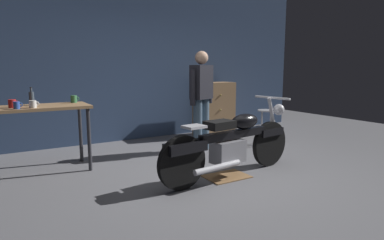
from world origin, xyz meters
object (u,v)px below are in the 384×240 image
Objects in this scene: wooden_dresser at (214,109)px; mug_blue_enamel at (17,105)px; shop_stool at (266,118)px; bottle at (32,98)px; motorcycle at (232,142)px; mug_white_ceramic at (33,104)px; mug_red_diner at (12,104)px; person_standing at (201,96)px; mug_green_speckled at (74,99)px.

wooden_dresser is 10.56× the size of mug_blue_enamel.
shop_stool is 3.86m from bottle.
motorcycle is 1.98× the size of wooden_dresser.
wooden_dresser is 3.70m from mug_white_ceramic.
bottle is (-2.15, 1.58, 0.55)m from motorcycle.
mug_red_diner is (-2.38, 1.39, 0.50)m from motorcycle.
person_standing is at bearing -133.89° from wooden_dresser.
mug_white_ceramic is 0.34m from bottle.
motorcycle is 18.60× the size of mug_white_ceramic.
wooden_dresser is at bearing -155.11° from person_standing.
motorcycle reaches higher than shop_stool.
bottle is at bearing 61.07° from mug_blue_enamel.
wooden_dresser is 3.88m from mug_blue_enamel.
mug_green_speckled is (-2.94, -0.72, 0.40)m from wooden_dresser.
mug_red_diner reaches higher than shop_stool.
person_standing is 2.76m from mug_blue_enamel.
person_standing is 2.56m from bottle.
mug_white_ceramic is at bearing -33.46° from mug_red_diner.
motorcycle is at bearing -36.29° from bottle.
person_standing is 13.40× the size of mug_red_diner.
mug_white_ceramic is at bearing -93.29° from bottle.
mug_blue_enamel is at bearing -162.97° from wooden_dresser.
mug_white_ceramic is at bearing -18.31° from person_standing.
mug_red_diner is at bearing 142.88° from motorcycle.
mug_green_speckled reaches higher than motorcycle.
mug_blue_enamel is (-2.35, 1.22, 0.50)m from motorcycle.
bottle is at bearing 86.71° from mug_white_ceramic.
bottle reaches higher than wooden_dresser.
person_standing is 14.23× the size of mug_white_ceramic.
wooden_dresser is 8.83× the size of mug_red_diner.
shop_stool is 3.32m from mug_green_speckled.
mug_blue_enamel is at bearing -118.93° from bottle.
motorcycle is at bearing -119.83° from wooden_dresser.
mug_blue_enamel is 0.87× the size of mug_green_speckled.
shop_stool is at bearing -1.52° from mug_blue_enamel.
mug_green_speckled reaches higher than shop_stool.
motorcycle is at bearing -45.61° from mug_green_speckled.
wooden_dresser is (-0.30, 1.24, 0.05)m from shop_stool.
bottle is (-3.79, 0.47, 0.50)m from shop_stool.
mug_blue_enamel is at bearing -17.97° from person_standing.
bottle reaches higher than mug_red_diner.
motorcycle is 2.69m from mug_blue_enamel.
wooden_dresser is at bearing 13.68° from mug_green_speckled.
shop_stool is at bearing -7.01° from bottle.
motorcycle is 17.51× the size of mug_red_diner.
wooden_dresser is 9.38× the size of mug_white_ceramic.
mug_green_speckled is 0.50× the size of bottle.
shop_stool is at bearing 146.82° from person_standing.
mug_green_speckled reaches higher than mug_blue_enamel.
person_standing is at bearing -4.56° from bottle.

